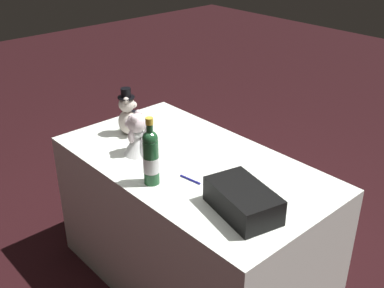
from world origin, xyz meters
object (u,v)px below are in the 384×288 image
champagne_bottle (151,157)px  gift_case_black (243,200)px  teddy_bear_bride (140,136)px  teddy_bear_groom (129,116)px  signing_pen (189,179)px

champagne_bottle → gift_case_black: bearing=-162.5°
gift_case_black → teddy_bear_bride: bearing=0.1°
teddy_bear_groom → teddy_bear_bride: size_ratio=1.18×
teddy_bear_groom → gift_case_black: (-0.95, 0.10, -0.05)m
teddy_bear_bride → signing_pen: 0.38m
teddy_bear_groom → champagne_bottle: size_ratio=0.82×
teddy_bear_bride → gift_case_black: bearing=-179.9°
teddy_bear_bride → champagne_bottle: bearing=152.9°
teddy_bear_bride → gift_case_black: 0.72m
champagne_bottle → signing_pen: (-0.10, -0.15, -0.13)m
teddy_bear_groom → signing_pen: (-0.61, 0.09, -0.10)m
teddy_bear_groom → gift_case_black: 0.96m
champagne_bottle → teddy_bear_bride: bearing=-27.1°
teddy_bear_bride → signing_pen: (-0.37, -0.01, -0.09)m
teddy_bear_bride → champagne_bottle: (-0.27, 0.14, 0.04)m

